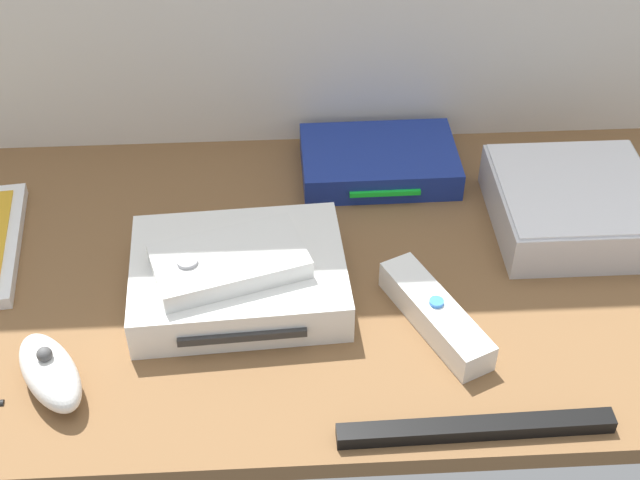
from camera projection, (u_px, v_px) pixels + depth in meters
ground_plane at (320, 276)px, 91.44cm from camera, size 100.00×48.00×2.00cm
game_console at (239, 277)px, 86.71cm from camera, size 21.85×17.38×4.40cm
mini_computer at (573, 205)px, 94.63cm from camera, size 17.01×17.01×5.30cm
network_router at (379, 161)px, 102.37cm from camera, size 18.12×12.53×3.40cm
remote_wand at (435, 315)px, 83.71cm from camera, size 9.51×14.94×3.40cm
remote_nunchuk at (50, 372)px, 77.59cm from camera, size 8.90×10.84×5.10cm
remote_classic_pad at (229, 261)px, 83.68cm from camera, size 16.09×11.81×2.40cm
sensor_bar at (476, 428)px, 74.60cm from camera, size 24.03×2.24×1.40cm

